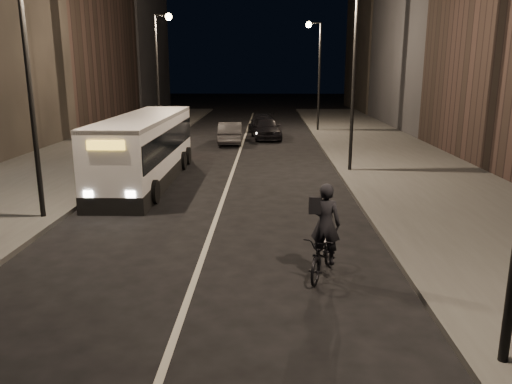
# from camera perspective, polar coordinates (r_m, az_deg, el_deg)

# --- Properties ---
(ground) EXTENTS (180.00, 180.00, 0.00)m
(ground) POSITION_cam_1_polar(r_m,az_deg,el_deg) (12.50, -6.67, -8.91)
(ground) COLOR black
(ground) RESTS_ON ground
(sidewalk_right) EXTENTS (7.00, 70.00, 0.16)m
(sidewalk_right) POSITION_cam_1_polar(r_m,az_deg,el_deg) (26.71, 16.13, 3.12)
(sidewalk_right) COLOR #3A3A38
(sidewalk_right) RESTS_ON ground
(sidewalk_left) EXTENTS (7.00, 70.00, 0.16)m
(sidewalk_left) POSITION_cam_1_polar(r_m,az_deg,el_deg) (27.79, -20.21, 3.21)
(sidewalk_left) COLOR #3A3A38
(sidewalk_left) RESTS_ON ground
(streetlight_right_mid) EXTENTS (1.20, 0.44, 8.12)m
(streetlight_right_mid) POSITION_cam_1_polar(r_m,az_deg,el_deg) (23.68, 10.57, 14.97)
(streetlight_right_mid) COLOR black
(streetlight_right_mid) RESTS_ON sidewalk_right
(streetlight_right_far) EXTENTS (1.20, 0.44, 8.12)m
(streetlight_right_far) POSITION_cam_1_polar(r_m,az_deg,el_deg) (39.57, 6.89, 14.58)
(streetlight_right_far) COLOR black
(streetlight_right_far) RESTS_ON sidewalk_right
(streetlight_left_near) EXTENTS (1.20, 0.44, 8.12)m
(streetlight_left_near) POSITION_cam_1_polar(r_m,az_deg,el_deg) (16.95, -23.98, 14.56)
(streetlight_left_near) COLOR black
(streetlight_left_near) RESTS_ON sidewalk_left
(streetlight_left_far) EXTENTS (1.20, 0.44, 8.12)m
(streetlight_left_far) POSITION_cam_1_polar(r_m,az_deg,el_deg) (34.14, -10.84, 14.56)
(streetlight_left_far) COLOR black
(streetlight_left_far) RESTS_ON sidewalk_left
(city_bus) EXTENTS (2.56, 10.73, 2.88)m
(city_bus) POSITION_cam_1_polar(r_m,az_deg,el_deg) (22.24, -12.47, 5.15)
(city_bus) COLOR white
(city_bus) RESTS_ON ground
(cyclist_on_bicycle) EXTENTS (1.33, 2.12, 2.31)m
(cyclist_on_bicycle) POSITION_cam_1_polar(r_m,az_deg,el_deg) (11.95, 7.76, -6.07)
(cyclist_on_bicycle) COLOR black
(cyclist_on_bicycle) RESTS_ON ground
(car_near) EXTENTS (2.41, 4.81, 1.57)m
(car_near) POSITION_cam_1_polar(r_m,az_deg,el_deg) (35.41, 1.13, 7.35)
(car_near) COLOR black
(car_near) RESTS_ON ground
(car_mid) EXTENTS (1.71, 4.37, 1.42)m
(car_mid) POSITION_cam_1_polar(r_m,az_deg,el_deg) (33.27, -2.95, 6.77)
(car_mid) COLOR #38383B
(car_mid) RESTS_ON ground
(car_far) EXTENTS (2.24, 4.47, 1.25)m
(car_far) POSITION_cam_1_polar(r_m,az_deg,el_deg) (40.37, 0.68, 7.92)
(car_far) COLOR black
(car_far) RESTS_ON ground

